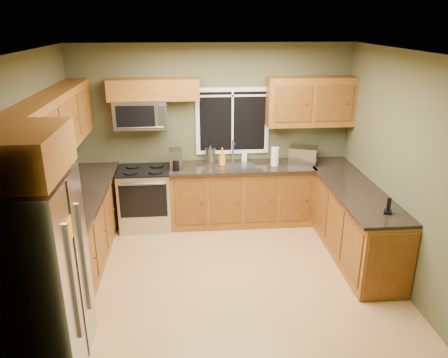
{
  "coord_description": "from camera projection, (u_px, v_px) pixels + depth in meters",
  "views": [
    {
      "loc": [
        -0.37,
        -4.71,
        3.03
      ],
      "look_at": [
        0.05,
        0.35,
        1.15
      ],
      "focal_mm": 35.0,
      "sensor_mm": 36.0,
      "label": 1
    }
  ],
  "objects": [
    {
      "name": "base_cabinets_left",
      "position": [
        81.0,
        231.0,
        5.63
      ],
      "size": [
        0.6,
        2.65,
        0.9
      ],
      "primitive_type": "cube",
      "color": "brown",
      "rests_on": "ground"
    },
    {
      "name": "sink",
      "position": [
        234.0,
        165.0,
        6.57
      ],
      "size": [
        0.6,
        0.42,
        0.36
      ],
      "color": "slate",
      "rests_on": "countertop_back"
    },
    {
      "name": "base_cabinets_peninsula",
      "position": [
        350.0,
        218.0,
        5.97
      ],
      "size": [
        0.6,
        2.52,
        0.9
      ],
      "color": "brown",
      "rests_on": "ground"
    },
    {
      "name": "window",
      "position": [
        232.0,
        121.0,
        6.63
      ],
      "size": [
        1.12,
        0.03,
        1.02
      ],
      "color": "white",
      "rests_on": "back_wall"
    },
    {
      "name": "upper_cabinets_back_left",
      "position": [
        154.0,
        89.0,
        6.22
      ],
      "size": [
        1.3,
        0.33,
        0.3
      ],
      "primitive_type": "cube",
      "color": "brown",
      "rests_on": "back_wall"
    },
    {
      "name": "base_cabinets_back",
      "position": [
        241.0,
        195.0,
        6.76
      ],
      "size": [
        2.17,
        0.6,
        0.9
      ],
      "primitive_type": "cube",
      "color": "brown",
      "rests_on": "ground"
    },
    {
      "name": "range",
      "position": [
        146.0,
        198.0,
        6.61
      ],
      "size": [
        0.76,
        0.69,
        0.94
      ],
      "color": "#B7B7BC",
      "rests_on": "ground"
    },
    {
      "name": "coffee_maker",
      "position": [
        176.0,
        160.0,
        6.38
      ],
      "size": [
        0.19,
        0.25,
        0.3
      ],
      "color": "slate",
      "rests_on": "countertop_back"
    },
    {
      "name": "soap_bottle_a",
      "position": [
        222.0,
        157.0,
        6.52
      ],
      "size": [
        0.11,
        0.11,
        0.27
      ],
      "primitive_type": "imported",
      "rotation": [
        0.0,
        0.0,
        -0.0
      ],
      "color": "orange",
      "rests_on": "countertop_back"
    },
    {
      "name": "back_wall",
      "position": [
        213.0,
        134.0,
        6.69
      ],
      "size": [
        4.2,
        0.0,
        4.2
      ],
      "primitive_type": "plane",
      "rotation": [
        1.57,
        0.0,
        0.0
      ],
      "color": "brown",
      "rests_on": "ground"
    },
    {
      "name": "countertop_left",
      "position": [
        78.0,
        197.0,
        5.47
      ],
      "size": [
        0.65,
        2.65,
        0.04
      ],
      "primitive_type": "cube",
      "color": "black",
      "rests_on": "base_cabinets_left"
    },
    {
      "name": "kettle",
      "position": [
        210.0,
        155.0,
        6.65
      ],
      "size": [
        0.2,
        0.2,
        0.28
      ],
      "color": "#B7B7BC",
      "rests_on": "countertop_back"
    },
    {
      "name": "front_wall",
      "position": [
        241.0,
        252.0,
        3.33
      ],
      "size": [
        4.2,
        0.0,
        4.2
      ],
      "primitive_type": "plane",
      "rotation": [
        -1.57,
        0.0,
        0.0
      ],
      "color": "brown",
      "rests_on": "ground"
    },
    {
      "name": "cordless_phone",
      "position": [
        388.0,
        209.0,
        4.94
      ],
      "size": [
        0.11,
        0.11,
        0.19
      ],
      "color": "black",
      "rests_on": "countertop_peninsula"
    },
    {
      "name": "upper_cabinet_over_fridge",
      "position": [
        15.0,
        153.0,
        3.42
      ],
      "size": [
        0.72,
        0.9,
        0.38
      ],
      "primitive_type": "cube",
      "color": "brown",
      "rests_on": "left_wall"
    },
    {
      "name": "upper_cabinets_back_right",
      "position": [
        311.0,
        102.0,
        6.48
      ],
      "size": [
        1.3,
        0.33,
        0.72
      ],
      "primitive_type": "cube",
      "color": "brown",
      "rests_on": "back_wall"
    },
    {
      "name": "refrigerator",
      "position": [
        36.0,
        277.0,
        3.82
      ],
      "size": [
        0.74,
        0.9,
        1.8
      ],
      "color": "#B7B7BC",
      "rests_on": "ground"
    },
    {
      "name": "ceiling",
      "position": [
        222.0,
        51.0,
        4.54
      ],
      "size": [
        4.2,
        4.2,
        0.0
      ],
      "primitive_type": "plane",
      "rotation": [
        3.14,
        0.0,
        0.0
      ],
      "color": "white",
      "rests_on": "back_wall"
    },
    {
      "name": "countertop_peninsula",
      "position": [
        352.0,
        186.0,
        5.81
      ],
      "size": [
        0.65,
        2.5,
        0.04
      ],
      "primitive_type": "cube",
      "color": "black",
      "rests_on": "base_cabinets_peninsula"
    },
    {
      "name": "right_wall",
      "position": [
        398.0,
        168.0,
        5.18
      ],
      "size": [
        0.0,
        3.6,
        3.6
      ],
      "primitive_type": "plane",
      "rotation": [
        1.57,
        0.0,
        -1.57
      ],
      "color": "brown",
      "rests_on": "ground"
    },
    {
      "name": "microwave",
      "position": [
        141.0,
        114.0,
        6.3
      ],
      "size": [
        0.76,
        0.41,
        0.42
      ],
      "color": "#B7B7BC",
      "rests_on": "back_wall"
    },
    {
      "name": "soap_bottle_b",
      "position": [
        244.0,
        155.0,
        6.75
      ],
      "size": [
        0.09,
        0.09,
        0.18
      ],
      "primitive_type": "imported",
      "rotation": [
        0.0,
        0.0,
        -0.13
      ],
      "color": "white",
      "rests_on": "countertop_back"
    },
    {
      "name": "paper_towel_roll",
      "position": [
        275.0,
        156.0,
        6.53
      ],
      "size": [
        0.15,
        0.15,
        0.3
      ],
      "color": "white",
      "rests_on": "countertop_back"
    },
    {
      "name": "toaster_oven",
      "position": [
        303.0,
        155.0,
        6.64
      ],
      "size": [
        0.5,
        0.45,
        0.26
      ],
      "color": "#B7B7BC",
      "rests_on": "countertop_back"
    },
    {
      "name": "countertop_back",
      "position": [
        242.0,
        167.0,
        6.57
      ],
      "size": [
        2.17,
        0.65,
        0.04
      ],
      "primitive_type": "cube",
      "color": "black",
      "rests_on": "base_cabinets_back"
    },
    {
      "name": "upper_cabinets_left",
      "position": [
        55.0,
        124.0,
        5.13
      ],
      "size": [
        0.33,
        2.65,
        0.72
      ],
      "primitive_type": "cube",
      "color": "brown",
      "rests_on": "left_wall"
    },
    {
      "name": "left_wall",
      "position": [
        34.0,
        179.0,
        4.85
      ],
      "size": [
        0.0,
        3.6,
        3.6
      ],
      "primitive_type": "plane",
      "rotation": [
        1.57,
        0.0,
        1.57
      ],
      "color": "brown",
      "rests_on": "ground"
    },
    {
      "name": "floor",
      "position": [
        222.0,
        274.0,
        5.48
      ],
      "size": [
        4.2,
        4.2,
        0.0
      ],
      "primitive_type": "plane",
      "color": "#B1874E",
      "rests_on": "ground"
    }
  ]
}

